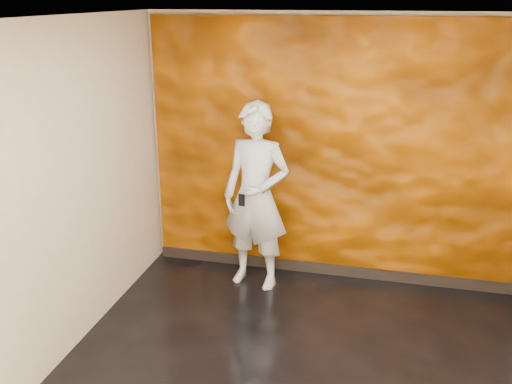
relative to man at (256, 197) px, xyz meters
The scene contains 5 objects.
room 1.75m from the man, 65.00° to the right, with size 4.02×4.02×2.81m.
feature_wall 0.92m from the man, 30.04° to the left, with size 3.90×0.06×2.75m, color #BF5A00.
baseboard 1.23m from the man, 27.60° to the left, with size 3.90×0.04×0.12m, color black.
man is the anchor object (origin of this frame).
phone 0.29m from the man, 106.38° to the right, with size 0.07×0.01×0.13m, color black.
Camera 1 is at (0.58, -3.81, 2.95)m, focal length 40.00 mm.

